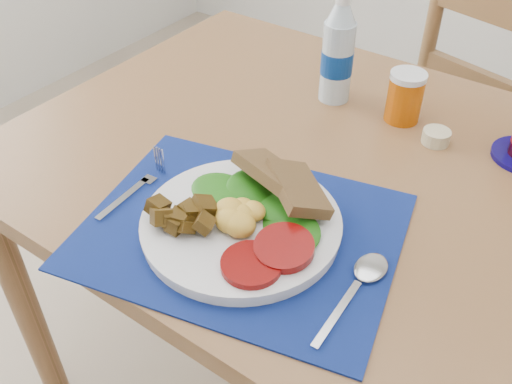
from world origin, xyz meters
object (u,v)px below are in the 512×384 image
at_px(breakfast_plate, 236,220).
at_px(water_bottle, 338,55).
at_px(juice_glass, 405,98).
at_px(chair_far, 500,121).

relative_size(breakfast_plate, water_bottle, 1.38).
height_order(water_bottle, juice_glass, water_bottle).
distance_m(water_bottle, juice_glass, 0.16).
height_order(chair_far, water_bottle, chair_far).
relative_size(water_bottle, juice_glass, 2.32).
height_order(chair_far, juice_glass, chair_far).
relative_size(chair_far, breakfast_plate, 3.68).
xyz_separation_m(chair_far, breakfast_plate, (-0.19, -0.87, 0.20)).
xyz_separation_m(breakfast_plate, juice_glass, (0.07, 0.46, 0.02)).
height_order(breakfast_plate, juice_glass, juice_glass).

